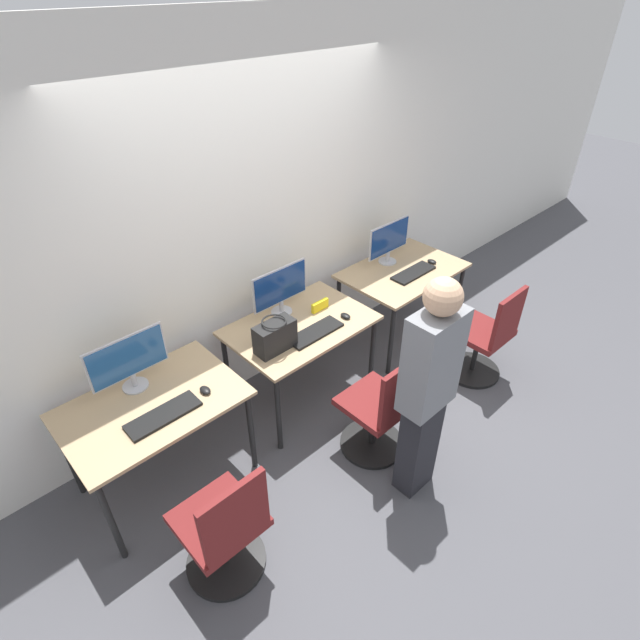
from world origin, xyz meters
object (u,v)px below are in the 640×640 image
object	(u,v)px
monitor_left	(128,361)
office_chair_left	(225,533)
keyboard_center	(315,332)
person_center	(428,387)
mouse_center	(345,316)
office_chair_right	(484,341)
monitor_right	(389,241)
mouse_right	(432,262)
office_chair_center	(380,413)
mouse_left	(205,390)
monitor_center	(280,289)
keyboard_left	(163,415)
handbag	(275,336)
keyboard_right	(413,273)

from	to	relation	value
monitor_left	office_chair_left	bearing A→B (deg)	-93.66
keyboard_center	person_center	xyz separation A→B (m)	(-0.02, -1.02, 0.16)
mouse_center	person_center	bearing A→B (deg)	-108.24
person_center	office_chair_right	size ratio (longest dim) A/B	1.82
office_chair_left	office_chair_right	size ratio (longest dim) A/B	1.00
office_chair_left	monitor_right	size ratio (longest dim) A/B	1.77
monitor_left	mouse_right	bearing A→B (deg)	-6.55
office_chair_center	monitor_right	xyz separation A→B (m)	(1.22, 1.01, 0.58)
office_chair_left	keyboard_center	world-z (taller)	office_chair_left
office_chair_center	office_chair_left	bearing A→B (deg)	-179.43
mouse_left	keyboard_center	bearing A→B (deg)	-1.23
monitor_center	person_center	xyz separation A→B (m)	(-0.02, -1.41, -0.05)
keyboard_center	monitor_center	bearing A→B (deg)	90.00
keyboard_left	monitor_center	xyz separation A→B (m)	(1.24, 0.38, 0.21)
monitor_left	mouse_center	bearing A→B (deg)	-14.01
handbag	mouse_left	bearing A→B (deg)	-176.54
person_center	mouse_right	bearing A→B (deg)	35.06
monitor_left	handbag	bearing A→B (deg)	-19.36
mouse_left	mouse_right	world-z (taller)	same
office_chair_left	monitor_right	xyz separation A→B (m)	(2.55, 1.03, 0.58)
keyboard_left	mouse_left	bearing A→B (deg)	1.67
monitor_left	office_chair_right	bearing A→B (deg)	-23.04
keyboard_center	office_chair_right	distance (m)	1.53
monitor_right	office_chair_center	bearing A→B (deg)	-140.24
keyboard_right	monitor_center	bearing A→B (deg)	164.80
monitor_right	keyboard_right	world-z (taller)	monitor_right
keyboard_center	keyboard_right	bearing A→B (deg)	2.46
person_center	mouse_center	bearing A→B (deg)	71.76
mouse_center	office_chair_center	xyz separation A→B (m)	(-0.29, -0.65, -0.38)
office_chair_right	mouse_right	bearing A→B (deg)	74.13
monitor_center	mouse_left	bearing A→B (deg)	-158.50
monitor_center	keyboard_right	size ratio (longest dim) A/B	1.12
monitor_left	mouse_left	xyz separation A→B (m)	(0.30, -0.36, -0.20)
monitor_left	mouse_left	world-z (taller)	monitor_left
monitor_center	monitor_right	distance (m)	1.24
monitor_left	mouse_right	size ratio (longest dim) A/B	5.67
mouse_left	office_chair_right	bearing A→B (deg)	-17.91
keyboard_center	mouse_right	bearing A→B (deg)	2.26
office_chair_center	mouse_left	bearing A→B (deg)	144.87
person_center	office_chair_right	xyz separation A→B (m)	(1.33, 0.32, -0.53)
monitor_right	mouse_right	xyz separation A→B (m)	(0.28, -0.30, -0.20)
office_chair_center	keyboard_right	size ratio (longest dim) A/B	1.99
mouse_center	office_chair_right	distance (m)	1.27
office_chair_right	handbag	bearing A→B (deg)	154.99
monitor_right	office_chair_left	bearing A→B (deg)	-158.05
keyboard_right	handbag	size ratio (longest dim) A/B	1.52
mouse_left	office_chair_right	xyz separation A→B (m)	(2.24, -0.72, -0.38)
mouse_center	office_chair_left	bearing A→B (deg)	-157.85
person_center	keyboard_right	xyz separation A→B (m)	(1.26, 1.08, -0.16)
monitor_left	monitor_right	xyz separation A→B (m)	(2.48, -0.02, 0.00)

